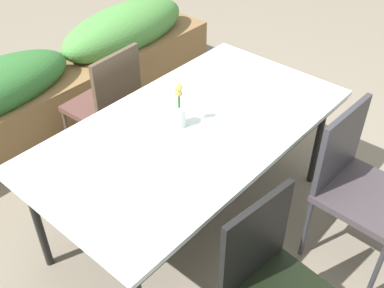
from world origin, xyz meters
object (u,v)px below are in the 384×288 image
chair_far_side (108,101)px  chair_near_right (357,181)px  chair_near_left (273,282)px  planter_box (69,78)px  flower_vase (179,111)px  dining_table (192,133)px

chair_far_side → chair_near_right: (0.35, -1.66, 0.02)m
chair_near_left → chair_near_right: 0.83m
chair_near_left → planter_box: 2.43m
flower_vase → chair_near_right: bearing=-62.4°
flower_vase → planter_box: size_ratio=0.09×
flower_vase → planter_box: 1.56m
dining_table → chair_far_side: 0.85m
chair_far_side → planter_box: size_ratio=0.32×
chair_far_side → chair_near_right: size_ratio=0.97×
chair_near_left → flower_vase: size_ratio=3.41×
dining_table → planter_box: planter_box is taller
dining_table → chair_near_right: 0.94m
chair_near_left → planter_box: bearing=-98.5°
dining_table → chair_far_side: (0.07, 0.83, -0.18)m
flower_vase → dining_table: bearing=-55.2°
chair_near_right → flower_vase: bearing=-60.2°
chair_near_left → flower_vase: bearing=-105.8°
chair_near_right → planter_box: (-0.19, 2.34, -0.17)m
dining_table → chair_far_side: size_ratio=2.04×
chair_near_right → dining_table: bearing=-60.8°
chair_near_left → planter_box: chair_near_left is taller
chair_near_right → flower_vase: flower_vase is taller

